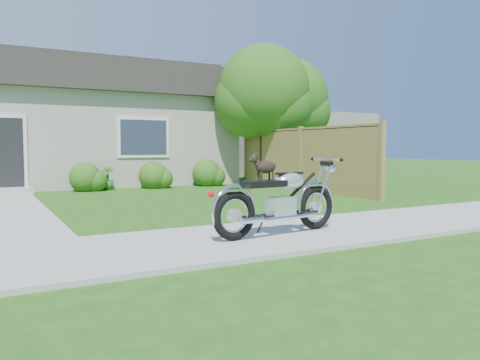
% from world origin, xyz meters
% --- Properties ---
extents(ground, '(80.00, 80.00, 0.00)m').
position_xyz_m(ground, '(0.00, 0.00, 0.00)').
color(ground, '#235114').
rests_on(ground, ground).
extents(sidewalk, '(24.00, 2.20, 0.04)m').
position_xyz_m(sidewalk, '(0.00, 0.00, 0.02)').
color(sidewalk, '#9E9B93').
rests_on(sidewalk, ground).
extents(walkway, '(1.20, 8.00, 0.03)m').
position_xyz_m(walkway, '(-1.50, 5.00, 0.01)').
color(walkway, '#9E9B93').
rests_on(walkway, ground).
extents(house, '(12.60, 7.03, 4.50)m').
position_xyz_m(house, '(-0.00, 11.99, 2.16)').
color(house, '#AFAA9E').
rests_on(house, ground).
extents(fence, '(0.12, 6.62, 1.90)m').
position_xyz_m(fence, '(6.30, 5.75, 0.94)').
color(fence, '#9A7645').
rests_on(fence, ground).
extents(tree_near, '(3.09, 3.09, 4.74)m').
position_xyz_m(tree_near, '(6.49, 7.88, 3.04)').
color(tree_near, '#3D2B1C').
rests_on(tree_near, ground).
extents(tree_far, '(3.04, 3.04, 4.67)m').
position_xyz_m(tree_far, '(8.36, 9.15, 2.99)').
color(tree_far, '#3D2B1C').
rests_on(tree_far, ground).
extents(shrub_row, '(10.67, 1.07, 1.07)m').
position_xyz_m(shrub_row, '(-0.43, 8.50, 0.41)').
color(shrub_row, '#2E5C18').
rests_on(shrub_row, ground).
extents(potted_plant_right, '(0.53, 0.53, 0.70)m').
position_xyz_m(potted_plant_right, '(1.23, 8.55, 0.35)').
color(potted_plant_right, '#26691D').
rests_on(potted_plant_right, ground).
extents(motorcycle_with_dog, '(2.22, 0.63, 1.14)m').
position_xyz_m(motorcycle_with_dog, '(1.65, -0.10, 0.54)').
color(motorcycle_with_dog, black).
rests_on(motorcycle_with_dog, sidewalk).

